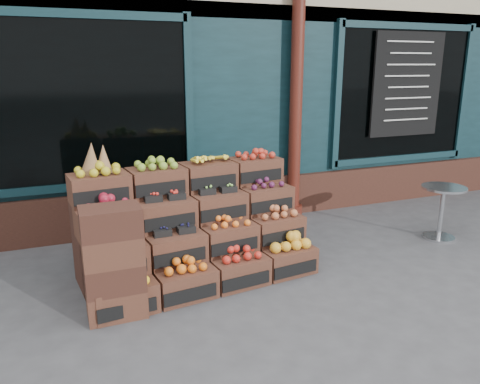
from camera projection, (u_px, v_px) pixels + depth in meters
name	position (u px, v px, depth m)	size (l,w,h in m)	color
ground	(283.00, 286.00, 4.83)	(60.00, 60.00, 0.00)	#434346
shop_facade	(163.00, 54.00, 8.78)	(12.00, 6.24, 4.80)	#0D282D
crate_display	(193.00, 233.00, 5.04)	(2.48, 1.40, 1.48)	#502C1F
spare_crates	(114.00, 263.00, 4.14)	(0.51, 0.36, 1.03)	#502C1F
bistro_table	(442.00, 206.00, 6.05)	(0.56, 0.56, 0.70)	#B1B4B8
shopkeeper	(97.00, 160.00, 6.63)	(0.66, 0.43, 1.81)	#154B1D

